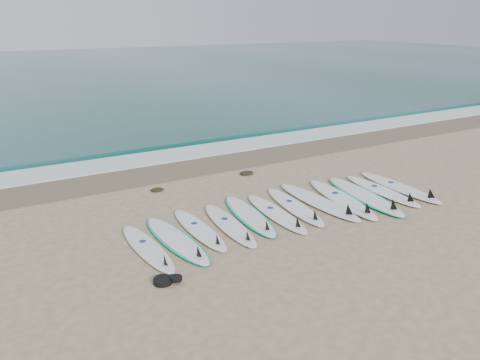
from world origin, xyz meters
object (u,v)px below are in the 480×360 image
surfboard_0 (148,248)px  surfboard_6 (296,207)px  leash_coil (166,280)px  surfboard_11 (401,187)px

surfboard_0 → surfboard_6: bearing=1.7°
surfboard_0 → leash_coil: (-0.12, -1.22, -0.00)m
surfboard_0 → surfboard_11: bearing=-2.9°
surfboard_0 → leash_coil: bearing=-98.5°
surfboard_0 → surfboard_11: surfboard_11 is taller
surfboard_11 → leash_coil: bearing=-168.6°
surfboard_0 → surfboard_11: (6.70, 0.01, 0.01)m
surfboard_11 → leash_coil: surfboard_11 is taller
surfboard_6 → surfboard_11: size_ratio=0.93×
surfboard_0 → leash_coil: size_ratio=5.05×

